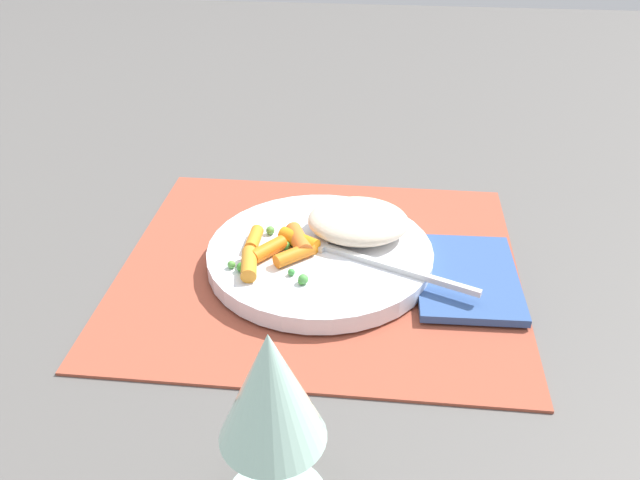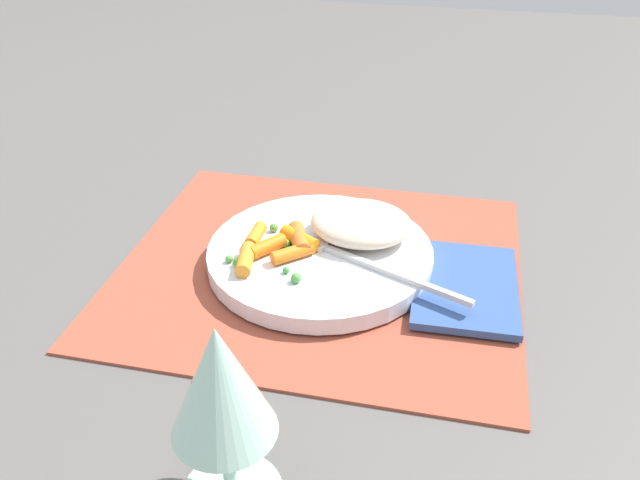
{
  "view_description": "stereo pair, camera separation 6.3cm",
  "coord_description": "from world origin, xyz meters",
  "px_view_note": "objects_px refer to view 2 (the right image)",
  "views": [
    {
      "loc": [
        -0.06,
        0.57,
        0.39
      ],
      "look_at": [
        0.0,
        0.0,
        0.03
      ],
      "focal_mm": 37.2,
      "sensor_mm": 36.0,
      "label": 1
    },
    {
      "loc": [
        -0.12,
        0.56,
        0.39
      ],
      "look_at": [
        0.0,
        0.0,
        0.03
      ],
      "focal_mm": 37.2,
      "sensor_mm": 36.0,
      "label": 2
    }
  ],
  "objects_px": {
    "fork": "(356,260)",
    "napkin": "(465,286)",
    "carrot_portion": "(280,244)",
    "wine_glass": "(220,389)",
    "rice_mound": "(361,223)",
    "plate": "(320,255)"
  },
  "relations": [
    {
      "from": "wine_glass",
      "to": "napkin",
      "type": "distance_m",
      "value": 0.32
    },
    {
      "from": "rice_mound",
      "to": "napkin",
      "type": "height_order",
      "value": "rice_mound"
    },
    {
      "from": "carrot_portion",
      "to": "napkin",
      "type": "xyz_separation_m",
      "value": [
        -0.19,
        0.0,
        -0.02
      ]
    },
    {
      "from": "plate",
      "to": "fork",
      "type": "xyz_separation_m",
      "value": [
        -0.04,
        0.02,
        0.01
      ]
    },
    {
      "from": "rice_mound",
      "to": "carrot_portion",
      "type": "height_order",
      "value": "rice_mound"
    },
    {
      "from": "rice_mound",
      "to": "carrot_portion",
      "type": "relative_size",
      "value": 1.09
    },
    {
      "from": "rice_mound",
      "to": "wine_glass",
      "type": "height_order",
      "value": "wine_glass"
    },
    {
      "from": "rice_mound",
      "to": "fork",
      "type": "xyz_separation_m",
      "value": [
        -0.0,
        0.05,
        -0.01
      ]
    },
    {
      "from": "fork",
      "to": "napkin",
      "type": "bearing_deg",
      "value": -178.87
    },
    {
      "from": "wine_glass",
      "to": "carrot_portion",
      "type": "bearing_deg",
      "value": -81.97
    },
    {
      "from": "plate",
      "to": "napkin",
      "type": "relative_size",
      "value": 1.62
    },
    {
      "from": "plate",
      "to": "carrot_portion",
      "type": "bearing_deg",
      "value": 18.34
    },
    {
      "from": "napkin",
      "to": "carrot_portion",
      "type": "bearing_deg",
      "value": -0.67
    },
    {
      "from": "plate",
      "to": "napkin",
      "type": "distance_m",
      "value": 0.15
    },
    {
      "from": "plate",
      "to": "carrot_portion",
      "type": "relative_size",
      "value": 2.39
    },
    {
      "from": "carrot_portion",
      "to": "plate",
      "type": "bearing_deg",
      "value": -161.66
    },
    {
      "from": "wine_glass",
      "to": "rice_mound",
      "type": "bearing_deg",
      "value": -96.78
    },
    {
      "from": "plate",
      "to": "fork",
      "type": "relative_size",
      "value": 1.19
    },
    {
      "from": "plate",
      "to": "wine_glass",
      "type": "height_order",
      "value": "wine_glass"
    },
    {
      "from": "carrot_portion",
      "to": "napkin",
      "type": "bearing_deg",
      "value": 179.33
    },
    {
      "from": "plate",
      "to": "fork",
      "type": "distance_m",
      "value": 0.05
    },
    {
      "from": "fork",
      "to": "wine_glass",
      "type": "bearing_deg",
      "value": 81.19
    }
  ]
}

